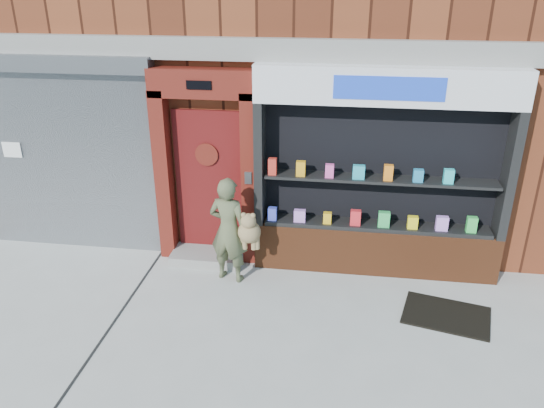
# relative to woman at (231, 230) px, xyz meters

# --- Properties ---
(ground) EXTENTS (80.00, 80.00, 0.00)m
(ground) POSITION_rel_woman_xyz_m (0.27, -1.26, -0.78)
(ground) COLOR #9E9E99
(ground) RESTS_ON ground
(shutter_bay) EXTENTS (3.10, 0.30, 3.04)m
(shutter_bay) POSITION_rel_woman_xyz_m (-2.73, 0.67, 0.94)
(shutter_bay) COLOR gray
(shutter_bay) RESTS_ON ground
(red_door_bay) EXTENTS (1.52, 0.58, 2.90)m
(red_door_bay) POSITION_rel_woman_xyz_m (-0.48, 0.60, 0.67)
(red_door_bay) COLOR #5B170F
(red_door_bay) RESTS_ON ground
(pharmacy_bay) EXTENTS (3.50, 0.41, 3.00)m
(pharmacy_bay) POSITION_rel_woman_xyz_m (2.02, 0.56, 0.59)
(pharmacy_bay) COLOR brown
(pharmacy_bay) RESTS_ON ground
(woman) EXTENTS (0.78, 0.49, 1.56)m
(woman) POSITION_rel_woman_xyz_m (0.00, 0.00, 0.00)
(woman) COLOR #4F5638
(woman) RESTS_ON ground
(doormat) EXTENTS (1.22, 0.98, 0.03)m
(doormat) POSITION_rel_woman_xyz_m (2.94, -0.52, -0.77)
(doormat) COLOR black
(doormat) RESTS_ON ground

